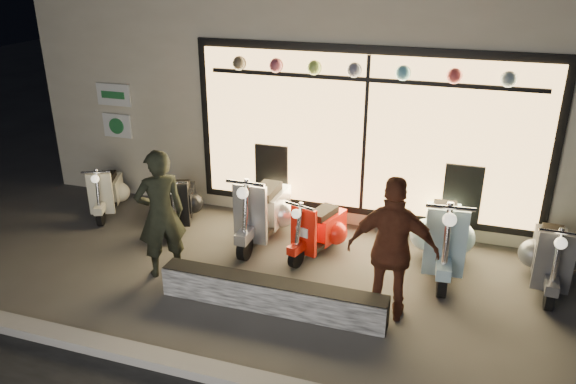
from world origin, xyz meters
name	(u,v)px	position (x,y,z in m)	size (l,w,h in m)	color
ground	(273,279)	(0.00, 0.00, 0.00)	(40.00, 40.00, 0.00)	#383533
kerb	(208,371)	(0.00, -2.00, 0.06)	(40.00, 0.25, 0.12)	slate
shop_building	(357,62)	(0.00, 4.98, 2.10)	(10.20, 6.23, 4.20)	beige
graffiti_barrier	(272,295)	(0.22, -0.65, 0.20)	(2.86, 0.28, 0.40)	black
scooter_silver	(265,209)	(-0.56, 1.21, 0.45)	(0.51, 1.56, 1.13)	black
scooter_red	(321,227)	(0.39, 1.04, 0.36)	(0.64, 1.25, 0.89)	black
scooter_black	(181,201)	(-2.05, 1.26, 0.36)	(0.67, 1.24, 0.89)	black
scooter_cream	(108,190)	(-3.47, 1.28, 0.35)	(0.71, 1.21, 0.88)	black
scooter_blue	(443,234)	(2.11, 1.16, 0.47)	(0.60, 1.65, 1.18)	black
scooter_grey	(550,254)	(3.50, 1.15, 0.40)	(0.48, 1.40, 1.00)	black
man	(161,214)	(-1.47, -0.29, 0.89)	(0.65, 0.43, 1.79)	black
woman	(393,250)	(1.61, -0.34, 0.90)	(1.06, 0.44, 1.81)	#5B2D1C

